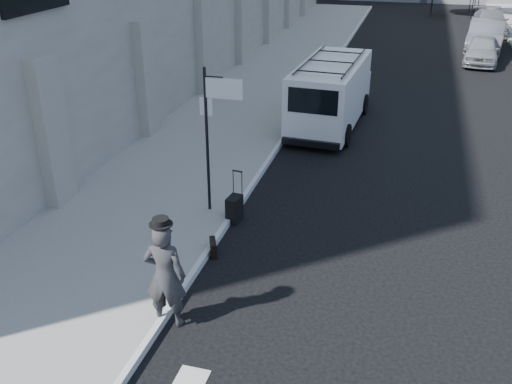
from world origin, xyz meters
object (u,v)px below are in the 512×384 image
Objects in this scene: businessman at (165,276)px; suitcase at (234,209)px; parked_car_b at (486,36)px; parked_car_a at (482,50)px; briefcase at (213,247)px; cargo_van at (331,93)px; parked_car_c at (490,22)px.

suitcase is (0.00, 3.96, -0.68)m from businessman.
businessman is 26.85m from parked_car_b.
parked_car_a is 2.98m from parked_car_b.
briefcase is at bearing -101.77° from parked_car_a.
suitcase reaches higher than briefcase.
parked_car_b reaches higher than briefcase.
parked_car_b is at bearing 89.37° from parked_car_a.
businessman is 0.34× the size of cargo_van.
parked_car_c is (6.89, 19.86, -0.44)m from cargo_van.
suitcase is 0.21× the size of cargo_van.
parked_car_b reaches higher than parked_car_a.
parked_car_b is at bearing 47.65° from briefcase.
parked_car_a is at bearing -98.77° from parked_car_c.
parked_car_a is 0.78× the size of parked_car_b.
businessman is at bearing -92.17° from cargo_van.
briefcase is at bearing -95.94° from businessman.
cargo_van is 1.22× the size of parked_car_c.
briefcase is at bearing -93.56° from cargo_van.
suitcase is 7.83m from cargo_van.
businessman is 0.42× the size of parked_car_c.
briefcase is 9.36m from cargo_van.
parked_car_b is at bearing -98.60° from parked_car_c.
suitcase is 28.70m from parked_car_c.
parked_car_a is at bearing -89.48° from parked_car_b.
suitcase is 0.26× the size of parked_car_c.
cargo_van is 1.19× the size of parked_car_b.
suitcase is 23.07m from parked_car_b.
parked_car_c is (0.70, 5.68, -0.12)m from parked_car_b.
businessman is 2.56m from briefcase.
cargo_van reaches higher than parked_car_a.
suitcase is at bearing -94.88° from cargo_van.
suitcase is 20.16m from parked_car_a.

